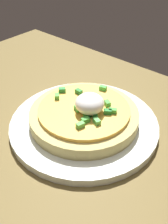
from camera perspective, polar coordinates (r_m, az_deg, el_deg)
dining_table at (r=42.20cm, az=-9.64°, el=-12.99°), size 90.97×77.18×2.02cm
plate at (r=47.39cm, az=0.00°, el=-2.59°), size 26.11×26.11×1.40cm
pizza at (r=45.92cm, az=0.08°, el=-0.46°), size 18.94×18.94×6.03cm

